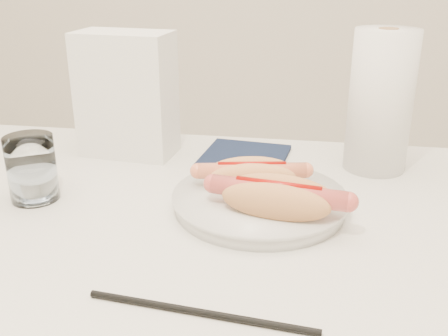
% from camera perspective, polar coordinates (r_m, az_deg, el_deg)
% --- Properties ---
extents(table, '(1.20, 0.80, 0.75)m').
position_cam_1_polar(table, '(0.76, -6.30, -10.35)').
color(table, silver).
rests_on(table, ground).
extents(plate, '(0.28, 0.28, 0.02)m').
position_cam_1_polar(plate, '(0.78, 3.89, -3.77)').
color(plate, silver).
rests_on(plate, table).
extents(hotdog_left, '(0.16, 0.09, 0.04)m').
position_cam_1_polar(hotdog_left, '(0.79, 3.03, -0.74)').
color(hotdog_left, '#EB9F5E').
rests_on(hotdog_left, plate).
extents(hotdog_right, '(0.19, 0.09, 0.05)m').
position_cam_1_polar(hotdog_right, '(0.71, 5.86, -3.22)').
color(hotdog_right, tan).
rests_on(hotdog_right, plate).
extents(water_glass, '(0.07, 0.07, 0.10)m').
position_cam_1_polar(water_glass, '(0.84, -20.13, -0.03)').
color(water_glass, silver).
rests_on(water_glass, table).
extents(chopstick_far, '(0.25, 0.03, 0.01)m').
position_cam_1_polar(chopstick_far, '(0.57, -2.56, -15.37)').
color(chopstick_far, black).
rests_on(chopstick_far, table).
extents(napkin_box, '(0.18, 0.11, 0.23)m').
position_cam_1_polar(napkin_box, '(0.98, -10.51, 7.82)').
color(napkin_box, white).
rests_on(napkin_box, table).
extents(navy_napkin, '(0.17, 0.17, 0.01)m').
position_cam_1_polar(navy_napkin, '(0.97, 2.24, 1.26)').
color(navy_napkin, '#101A33').
rests_on(navy_napkin, table).
extents(paper_towel_roll, '(0.13, 0.13, 0.24)m').
position_cam_1_polar(paper_towel_roll, '(0.93, 16.61, 6.92)').
color(paper_towel_roll, white).
rests_on(paper_towel_roll, table).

